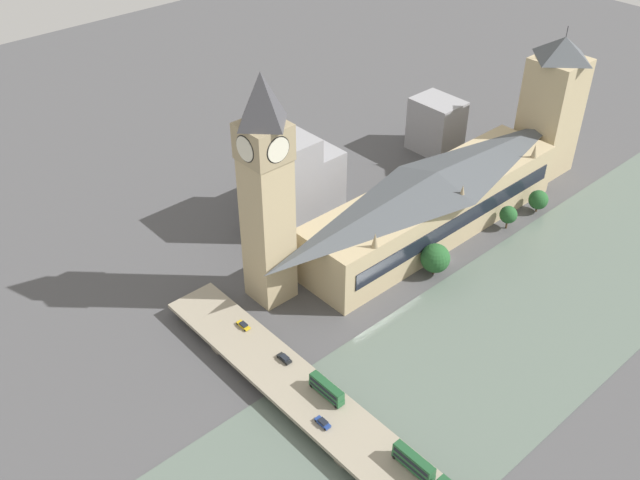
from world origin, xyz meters
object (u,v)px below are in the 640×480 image
Objects in this scene: clock_tower at (266,186)px; road_bridge at (358,441)px; parliament_hall at (434,203)px; car_northbound_lead at (243,325)px; car_southbound_lead at (284,358)px; victoria_tower at (552,106)px; car_northbound_tail at (323,423)px; double_decker_bus_rear at (327,389)px; double_decker_bus_mid at (414,462)px.

clock_tower reaches higher than road_bridge.
parliament_hall reaches higher than car_northbound_lead.
car_southbound_lead is at bearing -6.30° from road_bridge.
car_southbound_lead is (-18.44, -0.32, 0.07)m from car_northbound_lead.
car_northbound_tail is at bearing 104.80° from victoria_tower.
victoria_tower is at bearing -75.20° from car_northbound_tail.
road_bridge is at bearing 173.70° from car_southbound_lead.
parliament_hall reaches higher than car_southbound_lead.
clock_tower reaches higher than double_decker_bus_rear.
double_decker_bus_mid is 2.53× the size of car_southbound_lead.
car_northbound_lead reaches higher than road_bridge.
car_southbound_lead is at bearing 96.74° from victoria_tower.
victoria_tower reaches higher than car_northbound_lead.
parliament_hall is at bearing -59.57° from road_bridge.
clock_tower is 16.14× the size of car_southbound_lead.
car_northbound_tail is (-41.41, 89.58, -7.11)m from parliament_hall.
double_decker_bus_rear is at bearing -0.51° from double_decker_bus_mid.
double_decker_bus_rear is (15.65, -3.73, 3.41)m from road_bridge.
victoria_tower is at bearing -76.85° from double_decker_bus_rear.
clock_tower is 75.14m from road_bridge.
double_decker_bus_rear is at bearing 158.48° from clock_tower.
road_bridge is 13.16× the size of double_decker_bus_rear.
clock_tower is at bearing -32.39° from car_southbound_lead.
victoria_tower reaches higher than parliament_hall.
clock_tower is at bearing 80.16° from parliament_hall.
car_northbound_tail is at bearing 163.33° from car_southbound_lead.
double_decker_bus_rear is 2.40× the size of car_northbound_lead.
car_northbound_tail is 24.80m from car_southbound_lead.
double_decker_bus_mid is 2.48× the size of car_northbound_lead.
car_northbound_tail is (24.14, 6.94, -2.03)m from double_decker_bus_mid.
double_decker_bus_mid is at bearing -179.87° from car_northbound_lead.
clock_tower is 1.27× the size of victoria_tower.
car_northbound_lead is (51.37, -3.32, 1.51)m from road_bridge.
car_southbound_lead is (47.90, -0.17, -2.04)m from double_decker_bus_mid.
car_northbound_tail reaches higher than car_southbound_lead.
car_northbound_lead is at bearing 0.67° from double_decker_bus_rear.
double_decker_bus_rear reaches higher than car_northbound_tail.
car_northbound_lead is 42.74m from car_northbound_tail.
double_decker_bus_rear reaches higher than car_northbound_lead.
car_northbound_tail is at bearing 131.96° from double_decker_bus_rear.
parliament_hall is 1.83× the size of victoria_tower.
car_northbound_tail is 0.97× the size of car_southbound_lead.
victoria_tower is 13.10× the size of car_northbound_tail.
double_decker_bus_mid is 47.95m from car_southbound_lead.
victoria_tower is 163.92m from car_northbound_tail.
double_decker_bus_rear is at bearing 103.15° from victoria_tower.
victoria_tower is 5.02× the size of double_decker_bus_mid.
victoria_tower is 5.21× the size of double_decker_bus_rear.
victoria_tower is at bearing -90.28° from car_northbound_lead.
double_decker_bus_mid is 30.63m from double_decker_bus_rear.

